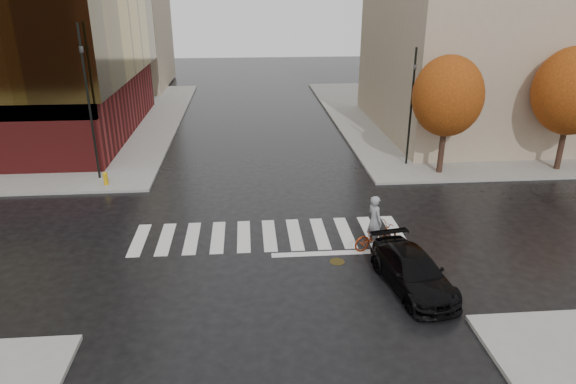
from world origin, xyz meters
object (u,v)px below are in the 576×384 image
object	(u,v)px
traffic_light_nw	(87,91)
fire_hydrant	(105,178)
sedan	(413,271)
traffic_light_ne	(412,101)
cyclist	(375,231)

from	to	relation	value
traffic_light_nw	fire_hydrant	distance (m)	4.55
sedan	traffic_light_nw	bearing A→B (deg)	129.43
traffic_light_ne	traffic_light_nw	bearing A→B (deg)	-10.37
sedan	cyclist	size ratio (longest dim) A/B	1.94
fire_hydrant	traffic_light_nw	bearing A→B (deg)	119.00
sedan	cyclist	xyz separation A→B (m)	(-0.62, 3.02, 0.14)
cyclist	fire_hydrant	bearing A→B (deg)	36.44
cyclist	traffic_light_ne	world-z (taller)	traffic_light_ne
traffic_light_nw	sedan	bearing A→B (deg)	46.30
traffic_light_ne	fire_hydrant	bearing A→B (deg)	-6.42
traffic_light_nw	traffic_light_ne	world-z (taller)	traffic_light_nw
sedan	traffic_light_nw	distance (m)	18.84
cyclist	fire_hydrant	size ratio (longest dim) A/B	3.20
sedan	traffic_light_nw	world-z (taller)	traffic_light_nw
sedan	fire_hydrant	world-z (taller)	sedan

